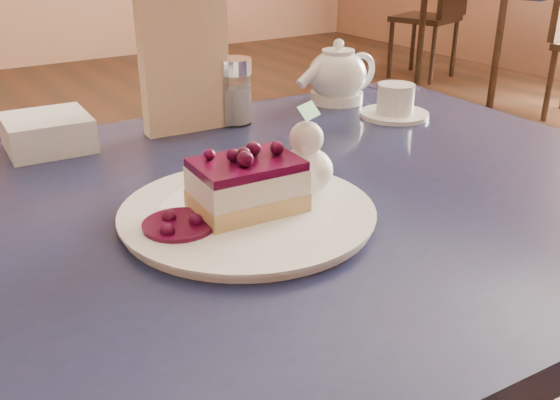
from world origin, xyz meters
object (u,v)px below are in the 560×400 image
cheesecake_slice (247,185)px  bg_table_far_right (493,86)px  main_table (231,259)px  dessert_plate (248,214)px  tea_set (348,82)px

cheesecake_slice → bg_table_far_right: size_ratio=0.07×
main_table → dessert_plate: dessert_plate is taller
cheesecake_slice → bg_table_far_right: 3.92m
main_table → bg_table_far_right: (3.20, 2.08, -0.62)m
bg_table_far_right → dessert_plate: bearing=-163.5°
tea_set → bg_table_far_right: tea_set is taller
tea_set → cheesecake_slice: bearing=-141.9°
dessert_plate → main_table: bearing=86.5°
main_table → cheesecake_slice: (-0.00, -0.05, 0.12)m
main_table → bg_table_far_right: 3.86m
cheesecake_slice → bg_table_far_right: (3.20, 2.13, -0.75)m
main_table → bg_table_far_right: bearing=36.6°
dessert_plate → tea_set: size_ratio=1.15×
tea_set → dessert_plate: bearing=-141.9°
tea_set → main_table: bearing=-146.3°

